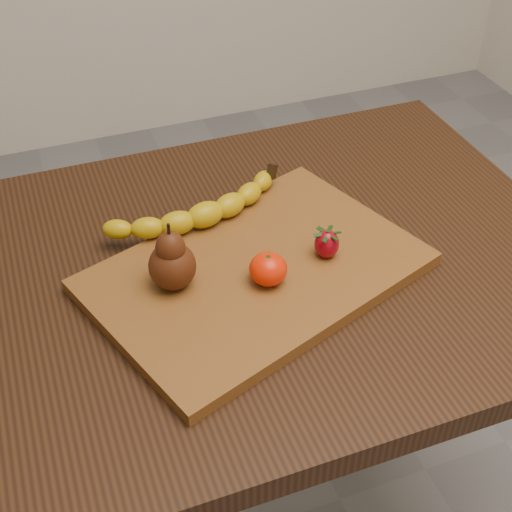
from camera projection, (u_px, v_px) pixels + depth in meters
name	position (u px, v px, depth m)	size (l,w,h in m)	color
table	(245.00, 311.00, 1.10)	(1.00, 0.70, 0.76)	black
cutting_board	(256.00, 272.00, 1.01)	(0.45, 0.30, 0.02)	brown
banana	(205.00, 215.00, 1.06)	(0.25, 0.07, 0.04)	#C2A109
pear	(171.00, 256.00, 0.94)	(0.06, 0.06, 0.10)	#491F0B
mandarin	(268.00, 269.00, 0.97)	(0.05, 0.05, 0.04)	red
strawberry	(327.00, 243.00, 1.01)	(0.04, 0.04, 0.04)	#990413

